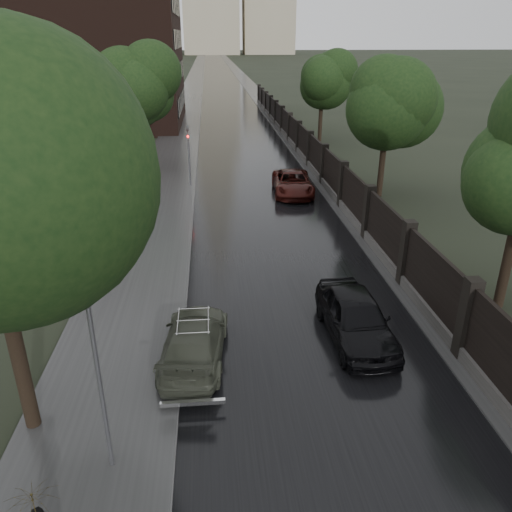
% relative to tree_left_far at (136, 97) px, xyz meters
% --- Properties ---
extents(ground, '(800.00, 800.00, 0.00)m').
position_rel_tree_left_far_xyz_m(ground, '(8.00, -30.00, -5.24)').
color(ground, black).
rests_on(ground, ground).
extents(road, '(8.00, 420.00, 0.02)m').
position_rel_tree_left_far_xyz_m(road, '(8.00, 160.00, -5.23)').
color(road, black).
rests_on(road, ground).
extents(sidewalk_left, '(4.00, 420.00, 0.16)m').
position_rel_tree_left_far_xyz_m(sidewalk_left, '(2.00, 160.00, -5.16)').
color(sidewalk_left, '#2D2D2D').
rests_on(sidewalk_left, ground).
extents(verge_right, '(3.00, 420.00, 0.08)m').
position_rel_tree_left_far_xyz_m(verge_right, '(13.50, 160.00, -5.20)').
color(verge_right, '#2D2D2D').
rests_on(verge_right, ground).
extents(fence_right, '(0.45, 75.72, 2.70)m').
position_rel_tree_left_far_xyz_m(fence_right, '(12.60, 2.01, -4.23)').
color(fence_right, '#383533').
rests_on(fence_right, ground).
extents(tree_left_far, '(4.25, 4.25, 7.39)m').
position_rel_tree_left_far_xyz_m(tree_left_far, '(0.00, 0.00, 0.00)').
color(tree_left_far, black).
rests_on(tree_left_far, ground).
extents(tree_right_b, '(4.08, 4.08, 7.01)m').
position_rel_tree_left_far_xyz_m(tree_right_b, '(15.50, -8.00, -0.29)').
color(tree_right_b, black).
rests_on(tree_right_b, ground).
extents(tree_right_c, '(4.08, 4.08, 7.01)m').
position_rel_tree_left_far_xyz_m(tree_right_c, '(15.50, 10.00, -0.29)').
color(tree_right_c, black).
rests_on(tree_right_c, ground).
extents(lamp_post, '(0.25, 0.12, 5.11)m').
position_rel_tree_left_far_xyz_m(lamp_post, '(2.60, -28.50, -2.57)').
color(lamp_post, '#59595E').
rests_on(lamp_post, ground).
extents(traffic_light, '(0.16, 0.32, 4.00)m').
position_rel_tree_left_far_xyz_m(traffic_light, '(3.70, -5.01, -2.84)').
color(traffic_light, '#59595E').
rests_on(traffic_light, ground).
extents(brick_building, '(24.00, 18.00, 20.00)m').
position_rel_tree_left_far_xyz_m(brick_building, '(-10.00, 22.00, 4.76)').
color(brick_building, black).
rests_on(brick_building, ground).
extents(volga_sedan, '(2.27, 4.69, 1.32)m').
position_rel_tree_left_far_xyz_m(volga_sedan, '(4.40, -24.33, -4.58)').
color(volga_sedan, '#404436').
rests_on(volga_sedan, ground).
extents(car_right_near, '(2.04, 4.70, 1.58)m').
position_rel_tree_left_far_xyz_m(car_right_near, '(9.60, -23.66, -4.45)').
color(car_right_near, black).
rests_on(car_right_near, ground).
extents(car_right_far, '(2.66, 5.24, 1.42)m').
position_rel_tree_left_far_xyz_m(car_right_far, '(10.17, -7.14, -4.53)').
color(car_right_far, '#330E0B').
rests_on(car_right_far, ground).
extents(pedestrian_umbrella, '(1.09, 1.11, 2.44)m').
position_rel_tree_left_far_xyz_m(pedestrian_umbrella, '(1.91, -31.00, -3.46)').
color(pedestrian_umbrella, black).
rests_on(pedestrian_umbrella, sidewalk_left).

